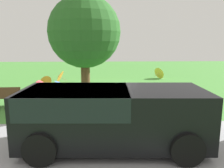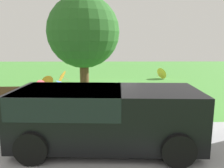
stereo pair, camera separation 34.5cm
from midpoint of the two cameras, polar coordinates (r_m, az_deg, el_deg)
ground at (r=12.86m, az=-0.26°, el=-1.52°), size 40.00×40.00×0.00m
road_strip at (r=5.90m, az=2.43°, el=-16.40°), size 40.00×3.93×0.01m
van_dark at (r=5.74m, az=-3.06°, el=-7.38°), size 4.67×2.28×1.53m
park_bench at (r=10.35m, az=-27.29°, el=-3.02°), size 1.62×0.56×0.90m
shade_tree at (r=9.62m, az=-8.10°, el=12.97°), size 3.03×3.03×4.65m
parasol_red_0 at (r=12.53m, az=-18.37°, el=-0.63°), size 0.76×0.84×0.75m
parasol_pink_0 at (r=12.14m, az=-2.53°, el=-0.81°), size 0.68×0.68×0.60m
parasol_orange_0 at (r=14.10m, az=-17.44°, el=0.67°), size 0.84×0.79×0.78m
parasol_blue_0 at (r=13.72m, az=-14.08°, el=0.36°), size 0.72×0.74×0.54m
parasol_pink_2 at (r=12.38m, az=-8.28°, el=-0.79°), size 0.65×0.68×0.56m
parasol_orange_1 at (r=15.53m, az=-14.00°, el=1.88°), size 0.82×0.96×0.87m
parasol_yellow_0 at (r=17.31m, az=11.59°, el=2.85°), size 0.94×0.98×0.88m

